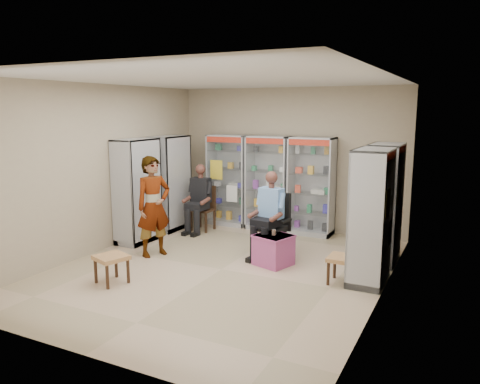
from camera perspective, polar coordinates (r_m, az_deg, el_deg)
The scene contains 18 objects.
floor at distance 7.68m, azimuth -2.25°, elevation -9.39°, with size 6.00×6.00×0.00m, color tan.
room_shell at distance 7.26m, azimuth -2.36°, elevation 5.42°, with size 5.02×6.02×3.01m.
cabinet_back_left at distance 10.37m, azimuth -1.34°, elevation 1.46°, with size 0.90×0.50×2.00m, color #A0A3A7.
cabinet_back_mid at distance 9.97m, azimuth 3.50°, elevation 1.09°, with size 0.90×0.50×2.00m, color #B7BABF.
cabinet_back_right at distance 9.64m, azimuth 8.70°, elevation 0.69°, with size 0.90×0.50×2.00m, color #A8ABAF.
cabinet_right_far at distance 8.19m, azimuth 17.14°, elevation -1.34°, with size 0.50×0.90×2.00m, color silver.
cabinet_right_near at distance 7.13m, azimuth 15.66°, elevation -2.93°, with size 0.50×0.90×2.00m, color silver.
cabinet_left_far at distance 10.07m, azimuth -8.51°, elevation 1.09°, with size 0.50×0.90×2.00m, color #AEB1B5.
cabinet_left_near at distance 9.20m, azimuth -12.43°, elevation 0.11°, with size 0.50×0.90×2.00m, color #B8BBC0.
wooden_chair at distance 9.97m, azimuth -4.56°, elevation -2.02°, with size 0.42×0.42×0.94m, color black.
seated_customer at distance 9.88m, azimuth -4.73°, elevation -0.95°, with size 0.44×0.60×1.34m, color black, non-canonical shape.
office_chair at distance 8.24m, azimuth 4.01°, elevation -4.01°, with size 0.61×0.61×1.11m, color black.
seated_shopkeeper at distance 8.15m, azimuth 3.89°, elevation -3.05°, with size 0.46×0.65×1.41m, color #648AC6, non-canonical shape.
pink_trunk at distance 7.83m, azimuth 4.10°, elevation -7.06°, with size 0.53×0.51×0.51m, color #A2417A.
tea_glass at distance 7.75m, azimuth 4.15°, elevation -4.92°, with size 0.07×0.07×0.09m, color #612C08.
woven_stool_a at distance 7.19m, azimuth 12.38°, elevation -9.26°, with size 0.41×0.41×0.41m, color #9F8443.
woven_stool_b at distance 7.29m, azimuth -15.36°, elevation -9.06°, with size 0.43×0.43×0.43m, color olive.
standing_man at distance 8.30m, azimuth -10.49°, elevation -1.74°, with size 0.64×0.42×1.76m, color gray.
Camera 1 is at (3.49, -6.34, 2.57)m, focal length 35.00 mm.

